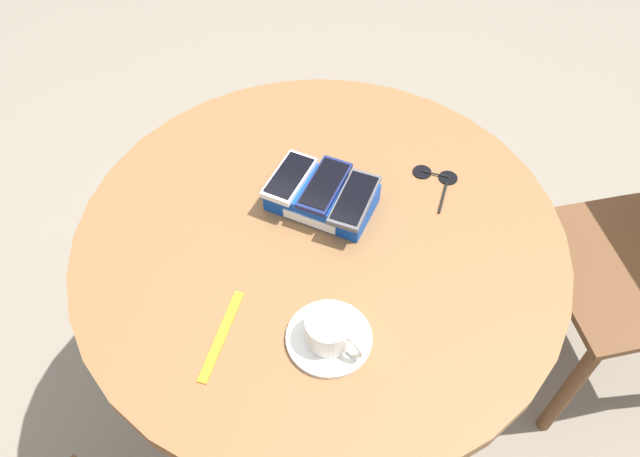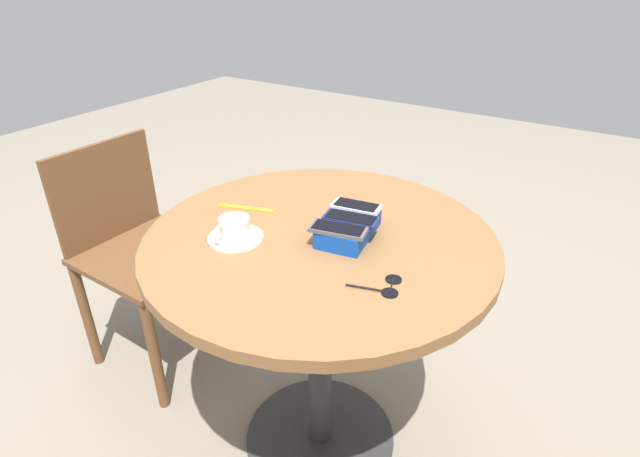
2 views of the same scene
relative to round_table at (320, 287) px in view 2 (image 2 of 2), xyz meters
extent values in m
plane|color=gray|center=(0.00, 0.00, -0.60)|extent=(8.00, 8.00, 0.00)
cylinder|color=#2D2D2D|center=(0.00, 0.00, -0.59)|extent=(0.47, 0.47, 0.02)
cylinder|color=#2D2D2D|center=(0.00, 0.00, -0.23)|extent=(0.07, 0.07, 0.71)
cylinder|color=brown|center=(0.00, 0.00, 0.14)|extent=(0.89, 0.89, 0.03)
cube|color=#0F42AD|center=(-0.04, 0.06, 0.18)|extent=(0.20, 0.14, 0.05)
cube|color=white|center=(-0.03, 0.01, 0.17)|extent=(0.10, 0.02, 0.02)
cube|color=silver|center=(-0.10, 0.05, 0.21)|extent=(0.07, 0.13, 0.01)
cube|color=black|center=(-0.10, 0.05, 0.22)|extent=(0.07, 0.12, 0.00)
cube|color=navy|center=(-0.04, 0.07, 0.21)|extent=(0.08, 0.14, 0.01)
cube|color=black|center=(-0.04, 0.07, 0.22)|extent=(0.07, 0.13, 0.00)
cube|color=#515156|center=(0.03, 0.07, 0.21)|extent=(0.08, 0.14, 0.01)
cube|color=black|center=(0.03, 0.07, 0.22)|extent=(0.08, 0.13, 0.00)
cylinder|color=silver|center=(0.13, -0.17, 0.16)|extent=(0.14, 0.14, 0.01)
cylinder|color=silver|center=(0.13, -0.17, 0.19)|extent=(0.08, 0.08, 0.05)
cylinder|color=olive|center=(0.13, -0.17, 0.21)|extent=(0.07, 0.07, 0.00)
torus|color=silver|center=(0.17, -0.17, 0.19)|extent=(0.05, 0.02, 0.05)
cube|color=orange|center=(-0.02, -0.26, 0.16)|extent=(0.07, 0.17, 0.00)
cylinder|color=black|center=(0.08, 0.24, 0.16)|extent=(0.04, 0.04, 0.00)
cylinder|color=black|center=(0.13, 0.25, 0.16)|extent=(0.04, 0.04, 0.00)
cylinder|color=black|center=(0.11, 0.25, 0.16)|extent=(0.05, 0.02, 0.00)
cylinder|color=black|center=(0.15, 0.20, 0.16)|extent=(0.03, 0.07, 0.00)
cube|color=brown|center=(-0.02, -0.72, -0.14)|extent=(0.43, 0.43, 0.02)
cube|color=brown|center=(-0.03, -0.92, 0.04)|extent=(0.40, 0.03, 0.36)
cylinder|color=brown|center=(0.17, -0.53, -0.38)|extent=(0.04, 0.04, 0.45)
cylinder|color=brown|center=(-0.20, -0.52, -0.38)|extent=(0.04, 0.04, 0.45)
cylinder|color=brown|center=(0.16, -0.91, -0.38)|extent=(0.04, 0.04, 0.45)
cylinder|color=brown|center=(-0.22, -0.90, -0.38)|extent=(0.04, 0.04, 0.45)
camera|label=1|loc=(0.38, -0.57, 1.05)|focal=35.00mm
camera|label=2|loc=(0.92, 0.58, 0.78)|focal=28.00mm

